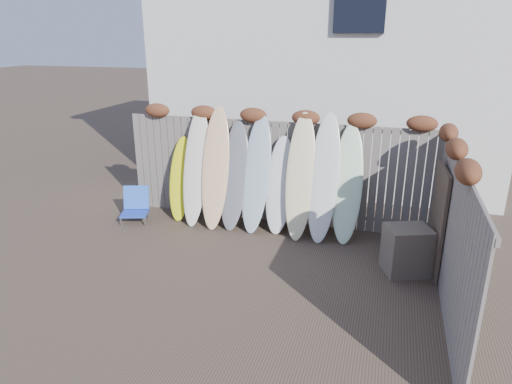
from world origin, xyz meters
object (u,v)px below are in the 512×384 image
(beach_chair, at_px, (136,205))
(wooden_crate, at_px, (407,250))
(lattice_panel, at_px, (438,220))
(surfboard_0, at_px, (181,179))

(beach_chair, distance_m, wooden_crate, 5.19)
(beach_chair, xyz_separation_m, wooden_crate, (5.14, -0.68, 0.06))
(beach_chair, xyz_separation_m, lattice_panel, (5.55, -0.45, 0.53))
(beach_chair, relative_size, surfboard_0, 0.40)
(wooden_crate, height_order, lattice_panel, lattice_panel)
(wooden_crate, bearing_deg, beach_chair, 172.51)
(wooden_crate, bearing_deg, lattice_panel, 29.09)
(wooden_crate, xyz_separation_m, surfboard_0, (-4.33, 1.09, 0.44))
(beach_chair, height_order, wooden_crate, wooden_crate)
(beach_chair, bearing_deg, surfboard_0, 26.66)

